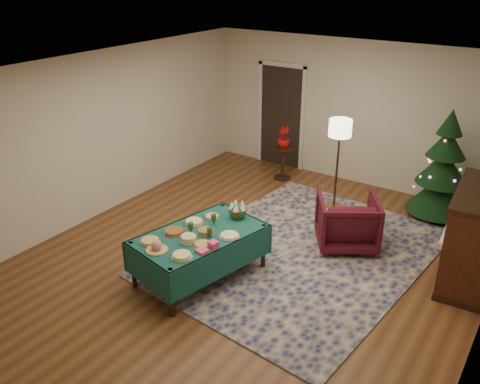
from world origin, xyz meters
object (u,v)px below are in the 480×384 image
Objects in this scene: piano at (476,238)px; buffet_table at (200,242)px; gift_box at (213,245)px; floor_lamp at (340,133)px; armchair at (347,219)px; side_table at (283,164)px; potted_plant at (283,142)px; christmas_tree at (443,170)px.

buffet_table is at bearing -146.89° from piano.
gift_box is 0.07× the size of floor_lamp.
gift_box is 0.07× the size of piano.
armchair reaches higher than side_table.
potted_plant is at bearing 157.31° from floor_lamp.
gift_box is 0.26× the size of potted_plant.
gift_box is 3.45m from piano.
piano is (3.05, 1.99, 0.10)m from buffet_table.
side_table is at bearing 90.00° from potted_plant.
christmas_tree is at bearing 65.19° from gift_box.
buffet_table is 3.73m from potted_plant.
floor_lamp reaches higher than piano.
gift_box is 4.02m from side_table.
potted_plant is at bearing 156.66° from piano.
floor_lamp reaches higher than side_table.
gift_box is 0.17× the size of side_table.
gift_box is at bearing -140.83° from piano.
christmas_tree is (2.18, 3.71, 0.29)m from buffet_table.
floor_lamp is 1.01× the size of piano.
piano reaches higher than side_table.
christmas_tree is at bearing 22.22° from floor_lamp.
floor_lamp is at bearing -90.58° from armchair.
armchair is 1.63m from floor_lamp.
floor_lamp is at bearing 156.30° from piano.
buffet_table is at bearing 23.59° from armchair.
buffet_table is 0.46m from gift_box.
armchair is at bearing 65.96° from gift_box.
buffet_table is at bearing -120.41° from christmas_tree.
armchair is 2.05m from christmas_tree.
buffet_table is at bearing 152.87° from gift_box.
gift_box is 4.30m from christmas_tree.
floor_lamp is at bearing -22.69° from side_table.
christmas_tree is at bearing 59.59° from buffet_table.
potted_plant is 0.23× the size of christmas_tree.
piano is (3.83, -1.65, -0.13)m from potted_plant.
armchair is 0.57× the size of piano.
christmas_tree is at bearing 1.37° from potted_plant.
side_table is 1.54× the size of potted_plant.
side_table is at bearing 156.66° from piano.
potted_plant is at bearing 102.12° from buffet_table.
side_table is (-1.15, 3.83, -0.41)m from gift_box.
christmas_tree reaches higher than piano.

